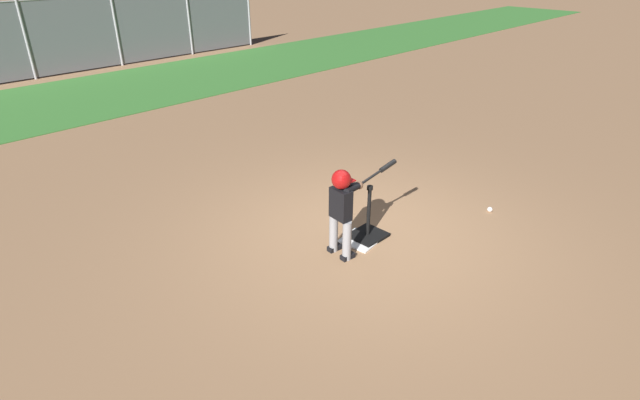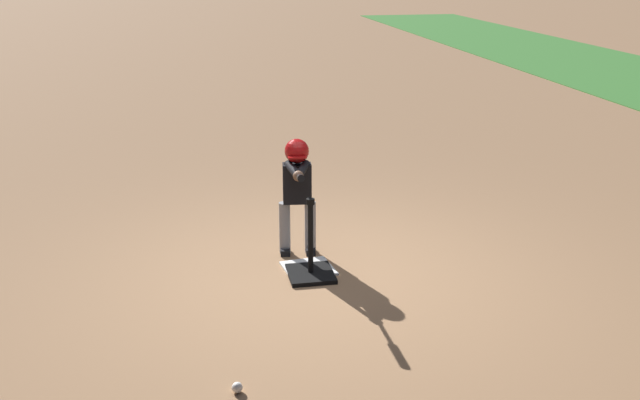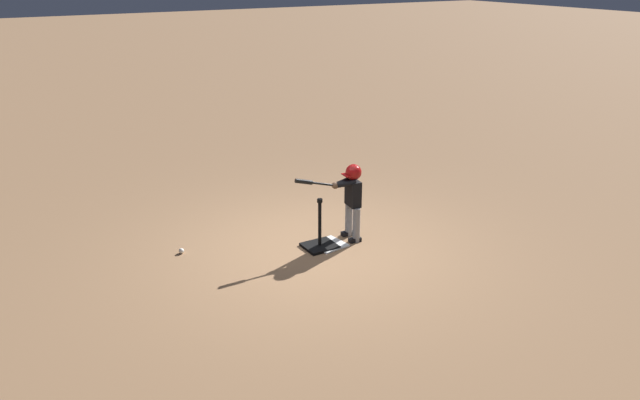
% 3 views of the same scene
% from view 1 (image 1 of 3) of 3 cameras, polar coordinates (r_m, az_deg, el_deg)
% --- Properties ---
extents(ground_plane, '(90.00, 90.00, 0.00)m').
position_cam_1_polar(ground_plane, '(6.66, 5.43, -3.83)').
color(ground_plane, '#99704C').
extents(grass_outfield_strip, '(56.00, 4.46, 0.02)m').
position_cam_1_polar(grass_outfield_strip, '(14.10, -25.92, 10.42)').
color(grass_outfield_strip, '#3D7F33').
rests_on(grass_outfield_strip, ground_plane).
extents(backstop_fence, '(15.72, 0.08, 2.13)m').
position_cam_1_polar(backstop_fence, '(16.65, -30.58, 15.58)').
color(backstop_fence, '#9E9EA3').
rests_on(backstop_fence, ground_plane).
extents(home_plate, '(0.50, 0.50, 0.02)m').
position_cam_1_polar(home_plate, '(6.49, 4.60, -4.58)').
color(home_plate, white).
rests_on(home_plate, ground_plane).
extents(batting_tee, '(0.45, 0.41, 0.74)m').
position_cam_1_polar(batting_tee, '(6.54, 5.49, -3.46)').
color(batting_tee, black).
rests_on(batting_tee, ground_plane).
extents(batter_child, '(1.00, 0.36, 1.14)m').
position_cam_1_polar(batter_child, '(5.86, 2.66, -0.23)').
color(batter_child, gray).
rests_on(batter_child, ground_plane).
extents(baseball, '(0.07, 0.07, 0.07)m').
position_cam_1_polar(baseball, '(7.55, 18.84, -1.02)').
color(baseball, white).
rests_on(baseball, ground_plane).
extents(bleachers_left_center, '(2.70, 1.67, 1.02)m').
position_cam_1_polar(bleachers_left_center, '(18.06, -29.80, 14.34)').
color(bleachers_left_center, '#ADAFB7').
rests_on(bleachers_left_center, ground_plane).
extents(bleachers_right_center, '(2.90, 2.06, 1.05)m').
position_cam_1_polar(bleachers_right_center, '(20.77, -15.21, 18.12)').
color(bleachers_right_center, '#ADAFB7').
rests_on(bleachers_right_center, ground_plane).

